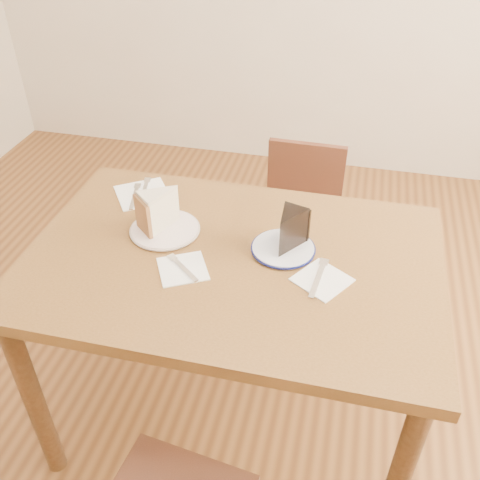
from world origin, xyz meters
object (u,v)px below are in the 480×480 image
Objects in this scene: chair_far at (298,228)px; chocolate_cake at (288,233)px; plate_cream at (165,230)px; carrot_cake at (162,210)px; plate_navy at (283,249)px; table at (232,282)px.

chocolate_cake is (0.03, -0.58, 0.40)m from chair_far.
plate_cream reaches higher than chair_far.
plate_cream is at bearing -14.33° from carrot_cake.
chair_far is 0.75m from plate_cream.
plate_navy is 0.06m from chocolate_cake.
table is at bearing -17.59° from plate_cream.
table is 0.26m from plate_cream.
chair_far is (0.12, 0.65, -0.23)m from table.
table is 5.82× the size of plate_cream.
carrot_cake is (-0.38, 0.02, 0.06)m from plate_navy.
plate_cream and plate_navy have the same top height.
carrot_cake is at bearing 13.33° from chocolate_cake.
plate_navy is at bearing 93.17° from chair_far.
plate_cream is (-0.35, -0.57, 0.34)m from chair_far.
chocolate_cake is (0.39, -0.02, -0.00)m from carrot_cake.
carrot_cake reaches higher than chocolate_cake.
plate_navy reaches higher than table.
table and chair_far have the same top height.
table is 10.13× the size of carrot_cake.
table is 0.70m from chair_far.
plate_cream is at bearing 162.41° from table.
plate_cream is 1.14× the size of plate_navy.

